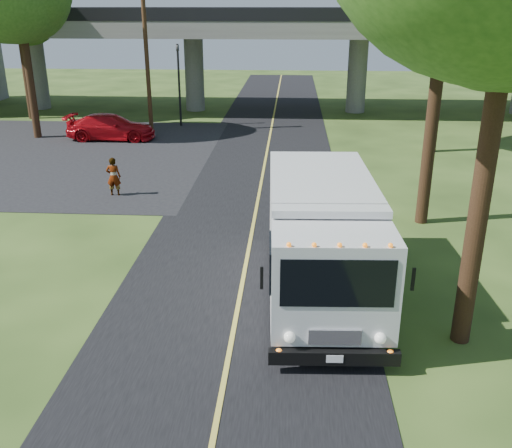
# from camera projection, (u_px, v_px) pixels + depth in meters

# --- Properties ---
(ground) EXTENTS (120.00, 120.00, 0.00)m
(ground) POSITION_uv_depth(u_px,v_px,m) (229.00, 355.00, 13.18)
(ground) COLOR #283D15
(ground) RESTS_ON ground
(road) EXTENTS (7.00, 90.00, 0.02)m
(road) POSITION_uv_depth(u_px,v_px,m) (256.00, 209.00, 22.48)
(road) COLOR black
(road) RESTS_ON ground
(parking_lot) EXTENTS (16.00, 18.00, 0.01)m
(parking_lot) POSITION_uv_depth(u_px,v_px,m) (61.00, 155.00, 30.57)
(parking_lot) COLOR black
(parking_lot) RESTS_ON ground
(lane_line) EXTENTS (0.12, 90.00, 0.01)m
(lane_line) POSITION_uv_depth(u_px,v_px,m) (256.00, 208.00, 22.47)
(lane_line) COLOR gold
(lane_line) RESTS_ON road
(overpass) EXTENTS (54.00, 10.00, 7.30)m
(overpass) POSITION_uv_depth(u_px,v_px,m) (275.00, 48.00, 41.30)
(overpass) COLOR slate
(overpass) RESTS_ON ground
(traffic_signal) EXTENTS (0.18, 0.22, 5.20)m
(traffic_signal) POSITION_uv_depth(u_px,v_px,m) (179.00, 76.00, 36.56)
(traffic_signal) COLOR black
(traffic_signal) RESTS_ON ground
(utility_pole) EXTENTS (1.60, 0.26, 9.00)m
(utility_pole) POSITION_uv_depth(u_px,v_px,m) (147.00, 56.00, 34.29)
(utility_pole) COLOR #472D19
(utility_pole) RESTS_ON ground
(tree_left_far) EXTENTS (5.26, 5.16, 9.89)m
(tree_left_far) POSITION_uv_depth(u_px,v_px,m) (18.00, 5.00, 37.37)
(tree_left_far) COLOR #382314
(tree_left_far) RESTS_ON ground
(step_van) EXTENTS (3.13, 7.74, 3.20)m
(step_van) POSITION_uv_depth(u_px,v_px,m) (322.00, 236.00, 15.33)
(step_van) COLOR silver
(step_van) RESTS_ON ground
(red_sedan) EXTENTS (5.17, 2.16, 1.49)m
(red_sedan) POSITION_uv_depth(u_px,v_px,m) (111.00, 127.00, 33.72)
(red_sedan) COLOR #AC0A11
(red_sedan) RESTS_ON ground
(pedestrian) EXTENTS (0.62, 0.42, 1.64)m
(pedestrian) POSITION_uv_depth(u_px,v_px,m) (114.00, 177.00, 23.81)
(pedestrian) COLOR gray
(pedestrian) RESTS_ON ground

